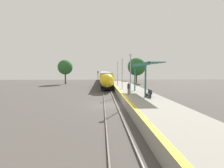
% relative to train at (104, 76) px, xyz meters
% --- Properties ---
extents(ground_plane, '(120.00, 120.00, 0.00)m').
position_rel_train_xyz_m(ground_plane, '(0.00, -43.60, -2.17)').
color(ground_plane, '#4C4742').
extents(rail_left, '(0.08, 90.00, 0.15)m').
position_rel_train_xyz_m(rail_left, '(-0.72, -43.60, -2.09)').
color(rail_left, slate).
rests_on(rail_left, ground_plane).
extents(rail_right, '(0.08, 90.00, 0.15)m').
position_rel_train_xyz_m(rail_right, '(0.72, -43.60, -2.09)').
color(rail_right, slate).
rests_on(rail_right, ground_plane).
extents(train, '(2.87, 65.12, 3.77)m').
position_rel_train_xyz_m(train, '(0.00, 0.00, 0.00)').
color(train, black).
rests_on(train, ground_plane).
extents(platform_right, '(4.78, 64.00, 1.06)m').
position_rel_train_xyz_m(platform_right, '(3.96, -43.60, -1.64)').
color(platform_right, gray).
rests_on(platform_right, ground_plane).
extents(platform_bench, '(0.44, 1.74, 0.89)m').
position_rel_train_xyz_m(platform_bench, '(4.63, -44.15, -0.64)').
color(platform_bench, '#2D333D').
rests_on(platform_bench, platform_right).
extents(person_waiting, '(0.36, 0.22, 1.60)m').
position_rel_train_xyz_m(person_waiting, '(2.54, -41.76, -0.29)').
color(person_waiting, '#7F6647').
rests_on(person_waiting, platform_right).
extents(railway_signal, '(0.28, 0.28, 4.12)m').
position_rel_train_xyz_m(railway_signal, '(-2.10, -13.86, 0.37)').
color(railway_signal, '#59595E').
rests_on(railway_signal, ground_plane).
extents(lamppost_near, '(0.36, 0.20, 5.17)m').
position_rel_train_xyz_m(lamppost_near, '(2.45, -43.54, 1.86)').
color(lamppost_near, '#9E9EA3').
rests_on(lamppost_near, platform_right).
extents(lamppost_mid, '(0.36, 0.20, 5.17)m').
position_rel_train_xyz_m(lamppost_mid, '(2.45, -35.00, 1.86)').
color(lamppost_mid, '#9E9EA3').
rests_on(lamppost_mid, platform_right).
extents(lamppost_far, '(0.36, 0.20, 5.17)m').
position_rel_train_xyz_m(lamppost_far, '(2.45, -26.46, 1.86)').
color(lamppost_far, '#9E9EA3').
rests_on(lamppost_far, platform_right).
extents(station_canopy, '(2.02, 9.63, 4.16)m').
position_rel_train_xyz_m(station_canopy, '(4.72, -40.86, 2.74)').
color(station_canopy, '#1E6B66').
rests_on(station_canopy, platform_right).
extents(background_tree_left, '(4.55, 4.55, 7.52)m').
position_rel_train_xyz_m(background_tree_left, '(-12.32, -9.56, 3.06)').
color(background_tree_left, brown).
rests_on(background_tree_left, ground_plane).
extents(background_tree_right, '(5.92, 5.92, 8.45)m').
position_rel_train_xyz_m(background_tree_right, '(10.51, -7.28, 3.31)').
color(background_tree_right, brown).
rests_on(background_tree_right, ground_plane).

